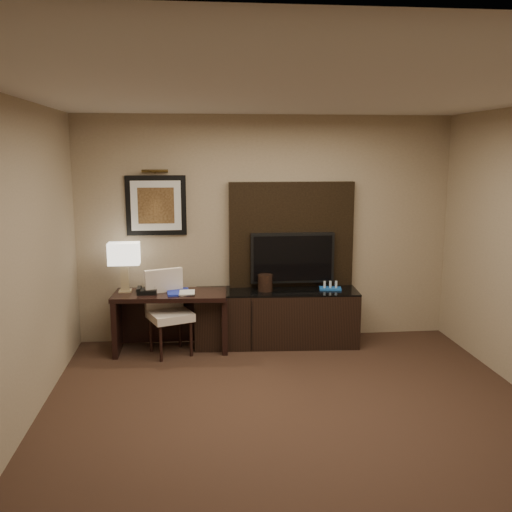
{
  "coord_description": "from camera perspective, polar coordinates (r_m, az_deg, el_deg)",
  "views": [
    {
      "loc": [
        -0.82,
        -4.28,
        2.27
      ],
      "look_at": [
        -0.19,
        1.8,
        1.15
      ],
      "focal_mm": 40.0,
      "sensor_mm": 36.0,
      "label": 1
    }
  ],
  "objects": [
    {
      "name": "ice_bucket",
      "position": [
        6.69,
        0.92,
        -2.68
      ],
      "size": [
        0.19,
        0.19,
        0.19
      ],
      "primitive_type": "cylinder",
      "rotation": [
        0.0,
        0.0,
        0.08
      ],
      "color": "black",
      "rests_on": "credenza"
    },
    {
      "name": "table_lamp",
      "position": [
        6.67,
        -13.02,
        -1.14
      ],
      "size": [
        0.39,
        0.3,
        0.56
      ],
      "primitive_type": null,
      "rotation": [
        0.0,
        0.0,
        -0.34
      ],
      "color": "tan",
      "rests_on": "desk"
    },
    {
      "name": "floor",
      "position": [
        4.91,
        4.62,
        -17.23
      ],
      "size": [
        4.5,
        5.0,
        0.01
      ],
      "primitive_type": "cube",
      "color": "#321F16",
      "rests_on": "ground"
    },
    {
      "name": "book",
      "position": [
        6.48,
        -7.73,
        -2.77
      ],
      "size": [
        0.18,
        0.02,
        0.24
      ],
      "primitive_type": "imported",
      "rotation": [
        0.0,
        0.0,
        -0.01
      ],
      "color": "#C0B397",
      "rests_on": "desk"
    },
    {
      "name": "minibar_tray",
      "position": [
        6.84,
        7.44,
        -2.94
      ],
      "size": [
        0.28,
        0.2,
        0.09
      ],
      "primitive_type": null,
      "rotation": [
        0.0,
        0.0,
        -0.18
      ],
      "color": "#1B58B3",
      "rests_on": "credenza"
    },
    {
      "name": "wall_back",
      "position": [
        6.89,
        1.0,
        2.71
      ],
      "size": [
        4.5,
        0.01,
        2.7
      ],
      "primitive_type": "cube",
      "color": "#9C886A",
      "rests_on": "floor"
    },
    {
      "name": "wall_front",
      "position": [
        2.16,
        17.76,
        -15.27
      ],
      "size": [
        4.5,
        0.01,
        2.7
      ],
      "primitive_type": "cube",
      "color": "#9C886A",
      "rests_on": "floor"
    },
    {
      "name": "ceiling",
      "position": [
        4.38,
        5.16,
        16.0
      ],
      "size": [
        4.5,
        5.0,
        0.01
      ],
      "primitive_type": "cube",
      "color": "silver",
      "rests_on": "wall_back"
    },
    {
      "name": "desk",
      "position": [
        6.68,
        -8.52,
        -6.51
      ],
      "size": [
        1.31,
        0.63,
        0.69
      ],
      "primitive_type": "cube",
      "rotation": [
        0.0,
        0.0,
        -0.06
      ],
      "color": "black",
      "rests_on": "floor"
    },
    {
      "name": "artwork",
      "position": [
        6.8,
        -9.95,
        5.0
      ],
      "size": [
        0.7,
        0.04,
        0.7
      ],
      "primitive_type": "cube",
      "color": "black",
      "rests_on": "wall_back"
    },
    {
      "name": "tv",
      "position": [
        6.83,
        3.65,
        -0.18
      ],
      "size": [
        1.0,
        0.08,
        0.6
      ],
      "primitive_type": "cube",
      "color": "black",
      "rests_on": "tv_wall_panel"
    },
    {
      "name": "desk_phone",
      "position": [
        6.59,
        -10.82,
        -3.23
      ],
      "size": [
        0.22,
        0.2,
        0.11
      ],
      "primitive_type": null,
      "rotation": [
        0.0,
        0.0,
        -0.0
      ],
      "color": "black",
      "rests_on": "desk"
    },
    {
      "name": "tv_wall_panel",
      "position": [
        6.88,
        3.54,
        2.01
      ],
      "size": [
        1.5,
        0.12,
        1.3
      ],
      "primitive_type": "cube",
      "color": "black",
      "rests_on": "wall_back"
    },
    {
      "name": "wall_left",
      "position": [
        4.6,
        -23.87,
        -2.04
      ],
      "size": [
        0.01,
        5.0,
        2.7
      ],
      "primitive_type": "cube",
      "color": "#9C886A",
      "rests_on": "floor"
    },
    {
      "name": "credenza",
      "position": [
        6.82,
        2.05,
        -6.15
      ],
      "size": [
        1.94,
        0.65,
        0.66
      ],
      "primitive_type": "cube",
      "rotation": [
        0.0,
        0.0,
        -0.06
      ],
      "color": "black",
      "rests_on": "floor"
    },
    {
      "name": "blue_folder",
      "position": [
        6.56,
        -7.79,
        -3.59
      ],
      "size": [
        0.27,
        0.35,
        0.02
      ],
      "primitive_type": "cube",
      "rotation": [
        0.0,
        0.0,
        0.09
      ],
      "color": "#1A2AAC",
      "rests_on": "desk"
    },
    {
      "name": "desk_chair",
      "position": [
        6.52,
        -8.58,
        -5.83
      ],
      "size": [
        0.6,
        0.64,
        0.92
      ],
      "primitive_type": null,
      "rotation": [
        0.0,
        0.0,
        0.38
      ],
      "color": "beige",
      "rests_on": "floor"
    },
    {
      "name": "picture_light",
      "position": [
        6.74,
        -10.08,
        8.36
      ],
      "size": [
        0.04,
        0.04,
        0.3
      ],
      "primitive_type": "cylinder",
      "color": "#413114",
      "rests_on": "wall_back"
    }
  ]
}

